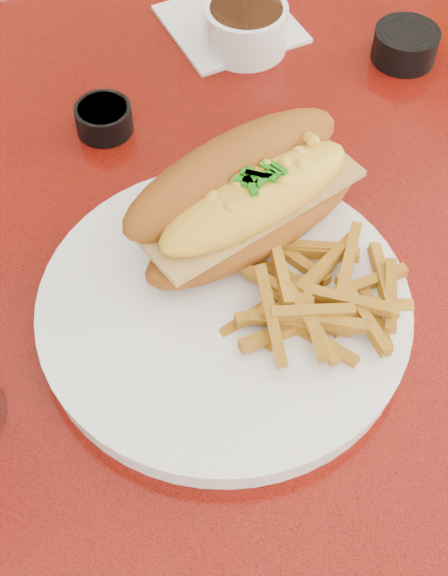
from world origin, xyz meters
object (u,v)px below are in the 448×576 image
object	(u,v)px
fork	(264,236)
gravy_ramekin	(246,26)
diner_table	(335,289)
sauce_cup_right	(406,44)
mac_hoagie	(247,196)
booth_bench_far	(147,71)
sauce_cup_left	(104,118)
dinner_plate	(224,309)

from	to	relation	value
fork	gravy_ramekin	size ratio (longest dim) A/B	1.45
diner_table	sauce_cup_right	size ratio (longest dim) A/B	16.12
sauce_cup_right	mac_hoagie	bearing A→B (deg)	-143.12
booth_bench_far	fork	bearing A→B (deg)	-97.09
mac_hoagie	fork	xyz separation A→B (m)	(0.01, -0.01, -0.04)
sauce_cup_right	gravy_ramekin	bearing A→B (deg)	154.20
gravy_ramekin	mac_hoagie	bearing A→B (deg)	-110.21
diner_table	sauce_cup_left	world-z (taller)	sauce_cup_left
diner_table	dinner_plate	distance (m)	0.26
mac_hoagie	fork	world-z (taller)	mac_hoagie
gravy_ramekin	diner_table	bearing A→B (deg)	-83.29
dinner_plate	gravy_ramekin	bearing A→B (deg)	66.94
dinner_plate	fork	xyz separation A→B (m)	(0.05, 0.05, 0.01)
dinner_plate	mac_hoagie	bearing A→B (deg)	57.14
fork	sauce_cup_right	distance (m)	0.30
dinner_plate	sauce_cup_right	distance (m)	0.37
gravy_ramekin	fork	bearing A→B (deg)	-107.09
diner_table	fork	bearing A→B (deg)	-156.41
mac_hoagie	fork	distance (m)	0.04
sauce_cup_right	sauce_cup_left	bearing A→B (deg)	-179.58
booth_bench_far	diner_table	bearing A→B (deg)	-90.00
sauce_cup_left	booth_bench_far	bearing A→B (deg)	73.71
diner_table	booth_bench_far	size ratio (longest dim) A/B	1.03
mac_hoagie	dinner_plate	bearing A→B (deg)	-140.60
diner_table	sauce_cup_left	xyz separation A→B (m)	(-0.19, 0.14, 0.18)
diner_table	sauce_cup_left	size ratio (longest dim) A/B	19.17
diner_table	booth_bench_far	world-z (taller)	booth_bench_far
diner_table	gravy_ramekin	bearing A→B (deg)	96.71
fork	sauce_cup_left	world-z (taller)	sauce_cup_left
dinner_plate	sauce_cup_right	xyz separation A→B (m)	(0.28, 0.24, 0.01)
booth_bench_far	sauce_cup_right	size ratio (longest dim) A/B	15.73
diner_table	mac_hoagie	bearing A→B (deg)	-164.21
gravy_ramekin	sauce_cup_left	distance (m)	0.18
dinner_plate	booth_bench_far	bearing A→B (deg)	80.01
mac_hoagie	sauce_cup_left	size ratio (longest dim) A/B	3.56
sauce_cup_left	sauce_cup_right	xyz separation A→B (m)	(0.32, 0.00, 0.00)
booth_bench_far	mac_hoagie	size ratio (longest dim) A/B	5.25
dinner_plate	sauce_cup_right	size ratio (longest dim) A/B	4.08
booth_bench_far	dinner_plate	bearing A→B (deg)	-99.99
booth_bench_far	sauce_cup_left	distance (m)	0.85
booth_bench_far	fork	world-z (taller)	booth_bench_far
dinner_plate	sauce_cup_left	xyz separation A→B (m)	(-0.03, 0.24, 0.00)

